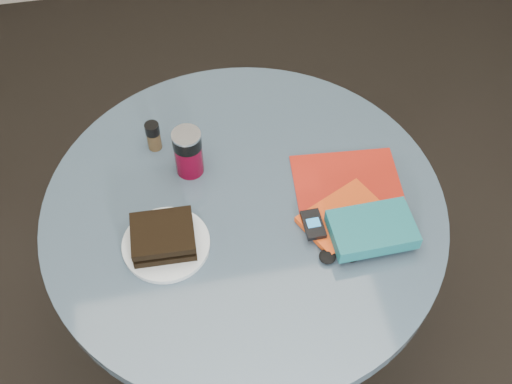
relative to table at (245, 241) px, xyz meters
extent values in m
plane|color=black|center=(0.00, 0.00, -0.59)|extent=(4.00, 4.00, 0.00)
cylinder|color=black|center=(0.00, 0.00, -0.57)|extent=(0.48, 0.48, 0.03)
cylinder|color=black|center=(0.00, 0.00, -0.22)|extent=(0.11, 0.11, 0.68)
cylinder|color=#324352|center=(0.00, 0.00, 0.14)|extent=(1.00, 1.00, 0.04)
cylinder|color=silver|center=(-0.20, -0.08, 0.17)|extent=(0.27, 0.27, 0.01)
cube|color=black|center=(-0.20, -0.08, 0.19)|extent=(0.15, 0.13, 0.02)
cube|color=#312212|center=(-0.20, -0.08, 0.20)|extent=(0.13, 0.11, 0.01)
cube|color=black|center=(-0.20, -0.08, 0.22)|extent=(0.15, 0.13, 0.02)
cylinder|color=#5E041C|center=(-0.12, 0.14, 0.21)|extent=(0.08, 0.08, 0.09)
cylinder|color=black|center=(-0.12, 0.14, 0.27)|extent=(0.08, 0.08, 0.04)
cylinder|color=silver|center=(-0.12, 0.14, 0.30)|extent=(0.08, 0.08, 0.01)
cylinder|color=#3E2F1A|center=(-0.20, 0.23, 0.19)|extent=(0.04, 0.04, 0.06)
cylinder|color=black|center=(-0.20, 0.23, 0.23)|extent=(0.04, 0.04, 0.03)
cube|color=#9A190E|center=(0.27, 0.02, 0.17)|extent=(0.28, 0.22, 0.00)
cube|color=#C43C0F|center=(0.23, -0.09, 0.18)|extent=(0.24, 0.21, 0.02)
cube|color=#13545C|center=(0.28, -0.15, 0.20)|extent=(0.20, 0.13, 0.04)
cube|color=black|center=(0.15, -0.10, 0.19)|extent=(0.05, 0.08, 0.01)
cube|color=#216BA7|center=(0.15, -0.10, 0.20)|extent=(0.03, 0.03, 0.00)
ellipsoid|color=black|center=(0.16, -0.19, 0.17)|extent=(0.04, 0.04, 0.02)
ellipsoid|color=black|center=(0.22, -0.19, 0.17)|extent=(0.04, 0.04, 0.02)
camera|label=1|loc=(-0.14, -0.91, 1.45)|focal=45.00mm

